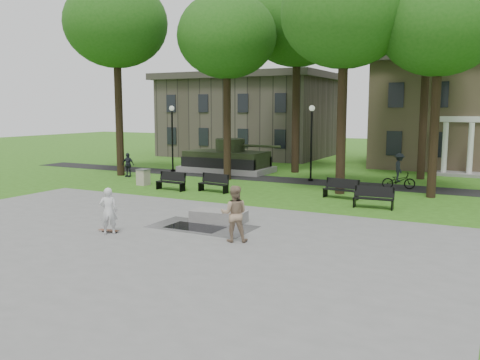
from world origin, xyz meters
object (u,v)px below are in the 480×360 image
object	(u,v)px
skateboarder	(108,211)
friend_watching	(234,214)
trash_bin	(143,177)
concrete_block	(219,216)
park_bench_0	(171,181)
cyclist	(399,174)

from	to	relation	value
skateboarder	friend_watching	size ratio (longest dim) A/B	0.88
trash_bin	concrete_block	bearing A→B (deg)	-36.32
skateboarder	park_bench_0	bearing A→B (deg)	-104.03
skateboarder	cyclist	bearing A→B (deg)	-151.44
cyclist	trash_bin	xyz separation A→B (m)	(-13.79, -5.52, -0.35)
skateboarder	friend_watching	xyz separation A→B (m)	(4.49, 1.20, 0.11)
friend_watching	cyclist	xyz separation A→B (m)	(2.81, 14.53, -0.15)
concrete_block	cyclist	size ratio (longest dim) A/B	1.08
cyclist	concrete_block	bearing A→B (deg)	140.77
concrete_block	trash_bin	bearing A→B (deg)	143.68
park_bench_0	friend_watching	bearing A→B (deg)	-39.49
concrete_block	friend_watching	xyz separation A→B (m)	(1.99, -2.40, 0.74)
cyclist	park_bench_0	size ratio (longest dim) A/B	1.11
skateboarder	friend_watching	distance (m)	4.65
park_bench_0	trash_bin	distance (m)	2.67
friend_watching	cyclist	world-z (taller)	cyclist
friend_watching	park_bench_0	bearing A→B (deg)	-69.36
concrete_block	friend_watching	distance (m)	3.20
cyclist	trash_bin	distance (m)	14.86
skateboarder	cyclist	size ratio (longest dim) A/B	0.84
friend_watching	trash_bin	world-z (taller)	friend_watching
concrete_block	friend_watching	bearing A→B (deg)	-50.34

